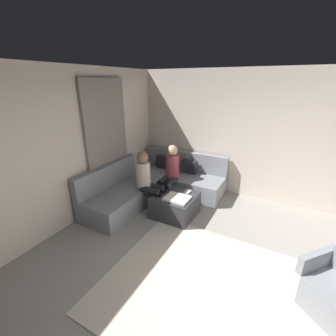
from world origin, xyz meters
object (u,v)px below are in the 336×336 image
object	(u,v)px
ottoman	(175,205)
coffee_mug	(170,187)
sectional_couch	(156,185)
game_remote	(189,192)
person_on_couch_side	(147,179)
person_on_couch_back	(170,171)

from	to	relation	value
ottoman	coffee_mug	distance (m)	0.38
sectional_couch	ottoman	size ratio (longest dim) A/B	3.36
sectional_couch	game_remote	size ratio (longest dim) A/B	17.00
ottoman	person_on_couch_side	distance (m)	0.73
sectional_couch	person_on_couch_back	distance (m)	0.51
sectional_couch	person_on_couch_side	size ratio (longest dim) A/B	2.12
ottoman	game_remote	distance (m)	0.36
ottoman	game_remote	xyz separation A→B (m)	(0.18, 0.22, 0.22)
sectional_couch	game_remote	world-z (taller)	sectional_couch
coffee_mug	game_remote	distance (m)	0.40
game_remote	person_on_couch_back	bearing A→B (deg)	152.03
ottoman	game_remote	bearing A→B (deg)	50.71
ottoman	coffee_mug	bearing A→B (deg)	140.71
person_on_couch_back	sectional_couch	bearing A→B (deg)	9.27
person_on_couch_side	sectional_couch	bearing A→B (deg)	-164.41
game_remote	person_on_couch_back	size ratio (longest dim) A/B	0.12
sectional_couch	person_on_couch_side	xyz separation A→B (m)	(0.15, -0.53, 0.38)
game_remote	person_on_couch_back	xyz separation A→B (m)	(-0.57, 0.30, 0.23)
sectional_couch	ottoman	distance (m)	0.87
ottoman	person_on_couch_side	size ratio (longest dim) A/B	0.63
coffee_mug	game_remote	bearing A→B (deg)	5.71
person_on_couch_side	ottoman	bearing A→B (deg)	96.13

